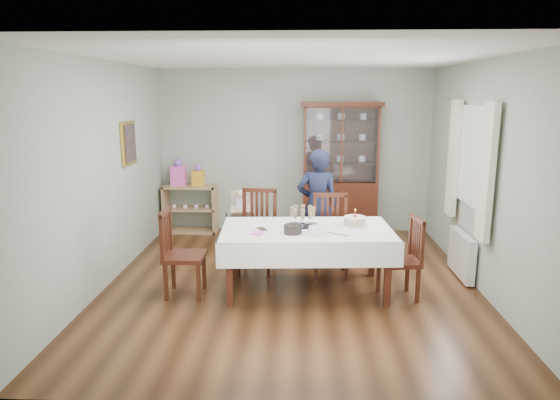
# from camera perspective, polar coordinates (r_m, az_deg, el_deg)

# --- Properties ---
(floor) EXTENTS (5.00, 5.00, 0.00)m
(floor) POSITION_cam_1_polar(r_m,az_deg,el_deg) (6.28, 1.29, -9.44)
(floor) COLOR #593319
(floor) RESTS_ON ground
(room_shell) EXTENTS (5.00, 5.00, 5.00)m
(room_shell) POSITION_cam_1_polar(r_m,az_deg,el_deg) (6.40, 1.46, 6.70)
(room_shell) COLOR #9EAA99
(room_shell) RESTS_ON floor
(dining_table) EXTENTS (2.06, 1.26, 0.76)m
(dining_table) POSITION_cam_1_polar(r_m,az_deg,el_deg) (5.95, 3.02, -6.76)
(dining_table) COLOR #401F10
(dining_table) RESTS_ON floor
(china_cabinet) EXTENTS (1.30, 0.48, 2.18)m
(china_cabinet) POSITION_cam_1_polar(r_m,az_deg,el_deg) (8.21, 6.89, 3.73)
(china_cabinet) COLOR #401F10
(china_cabinet) RESTS_ON floor
(sideboard) EXTENTS (0.90, 0.38, 0.80)m
(sideboard) POSITION_cam_1_polar(r_m,az_deg,el_deg) (8.55, -10.20, -0.98)
(sideboard) COLOR tan
(sideboard) RESTS_ON floor
(picture_frame) EXTENTS (0.04, 0.48, 0.58)m
(picture_frame) POSITION_cam_1_polar(r_m,az_deg,el_deg) (7.07, -16.92, 6.25)
(picture_frame) COLOR gold
(picture_frame) RESTS_ON room_shell
(window) EXTENTS (0.04, 1.02, 1.22)m
(window) POSITION_cam_1_polar(r_m,az_deg,el_deg) (6.54, 21.32, 4.64)
(window) COLOR white
(window) RESTS_ON room_shell
(curtain_left) EXTENTS (0.07, 0.30, 1.55)m
(curtain_left) POSITION_cam_1_polar(r_m,az_deg,el_deg) (5.96, 22.59, 2.90)
(curtain_left) COLOR silver
(curtain_left) RESTS_ON room_shell
(curtain_right) EXTENTS (0.07, 0.30, 1.55)m
(curtain_right) POSITION_cam_1_polar(r_m,az_deg,el_deg) (7.12, 19.21, 4.52)
(curtain_right) COLOR silver
(curtain_right) RESTS_ON room_shell
(radiator) EXTENTS (0.10, 0.80, 0.55)m
(radiator) POSITION_cam_1_polar(r_m,az_deg,el_deg) (6.78, 20.03, -5.87)
(radiator) COLOR white
(radiator) RESTS_ON floor
(chair_far_left) EXTENTS (0.53, 0.53, 1.07)m
(chair_far_left) POSITION_cam_1_polar(r_m,az_deg,el_deg) (6.60, -2.67, -5.43)
(chair_far_left) COLOR #401F10
(chair_far_left) RESTS_ON floor
(chair_far_right) EXTENTS (0.47, 0.47, 1.04)m
(chair_far_right) POSITION_cam_1_polar(r_m,az_deg,el_deg) (6.50, 5.77, -5.87)
(chair_far_right) COLOR #401F10
(chair_far_right) RESTS_ON floor
(chair_end_left) EXTENTS (0.46, 0.46, 1.01)m
(chair_end_left) POSITION_cam_1_polar(r_m,az_deg,el_deg) (5.95, -10.97, -7.85)
(chair_end_left) COLOR #401F10
(chair_end_left) RESTS_ON floor
(chair_end_right) EXTENTS (0.48, 0.48, 0.95)m
(chair_end_right) POSITION_cam_1_polar(r_m,az_deg,el_deg) (5.92, 13.51, -8.24)
(chair_end_right) COLOR #401F10
(chair_end_right) RESTS_ON floor
(woman) EXTENTS (0.59, 0.40, 1.57)m
(woman) POSITION_cam_1_polar(r_m,az_deg,el_deg) (6.95, 4.29, -0.59)
(woman) COLOR black
(woman) RESTS_ON floor
(high_chair) EXTENTS (0.48, 0.48, 0.95)m
(high_chair) POSITION_cam_1_polar(r_m,az_deg,el_deg) (7.29, -4.35, -3.32)
(high_chair) COLOR black
(high_chair) RESTS_ON floor
(champagne_tray) EXTENTS (0.41, 0.41, 0.25)m
(champagne_tray) POSITION_cam_1_polar(r_m,az_deg,el_deg) (5.87, 2.61, -2.41)
(champagne_tray) COLOR silver
(champagne_tray) RESTS_ON dining_table
(birthday_cake) EXTENTS (0.31, 0.31, 0.21)m
(birthday_cake) POSITION_cam_1_polar(r_m,az_deg,el_deg) (5.98, 8.55, -2.47)
(birthday_cake) COLOR white
(birthday_cake) RESTS_ON dining_table
(plate_stack_dark) EXTENTS (0.27, 0.27, 0.10)m
(plate_stack_dark) POSITION_cam_1_polar(r_m,az_deg,el_deg) (5.63, 1.46, -3.33)
(plate_stack_dark) COLOR black
(plate_stack_dark) RESTS_ON dining_table
(plate_stack_white) EXTENTS (0.24, 0.24, 0.09)m
(plate_stack_white) POSITION_cam_1_polar(r_m,az_deg,el_deg) (5.60, 4.30, -3.49)
(plate_stack_white) COLOR white
(plate_stack_white) RESTS_ON dining_table
(napkin_stack) EXTENTS (0.15, 0.15, 0.02)m
(napkin_stack) POSITION_cam_1_polar(r_m,az_deg,el_deg) (5.61, -2.70, -3.80)
(napkin_stack) COLOR #F65AC7
(napkin_stack) RESTS_ON dining_table
(cutlery) EXTENTS (0.17, 0.20, 0.01)m
(cutlery) POSITION_cam_1_polar(r_m,az_deg,el_deg) (5.79, -2.44, -3.33)
(cutlery) COLOR silver
(cutlery) RESTS_ON dining_table
(cake_knife) EXTENTS (0.23, 0.16, 0.01)m
(cake_knife) POSITION_cam_1_polar(r_m,az_deg,el_deg) (5.62, 6.64, -3.89)
(cake_knife) COLOR silver
(cake_knife) RESTS_ON dining_table
(gift_bag_pink) EXTENTS (0.25, 0.16, 0.45)m
(gift_bag_pink) POSITION_cam_1_polar(r_m,az_deg,el_deg) (8.46, -11.54, 2.95)
(gift_bag_pink) COLOR #F65AC7
(gift_bag_pink) RESTS_ON sideboard
(gift_bag_orange) EXTENTS (0.20, 0.14, 0.36)m
(gift_bag_orange) POSITION_cam_1_polar(r_m,az_deg,el_deg) (8.39, -9.36, 2.70)
(gift_bag_orange) COLOR gold
(gift_bag_orange) RESTS_ON sideboard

